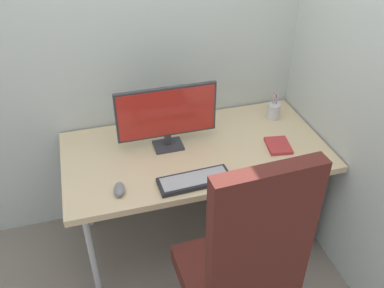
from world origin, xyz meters
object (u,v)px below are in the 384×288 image
Objects in this scene: pen_holder at (274,111)px; keyboard at (195,180)px; monitor at (167,114)px; office_chair at (242,268)px; filing_cabinet at (266,194)px; notebook at (278,146)px; mouse at (119,189)px.

keyboard is at bearing -144.47° from pen_holder.
monitor reaches higher than keyboard.
office_chair is 3.33× the size of keyboard.
filing_cabinet is 3.29× the size of notebook.
monitor reaches higher than pen_holder.
notebook is at bearing 15.86° from mouse.
monitor is (-0.12, 0.93, 0.28)m from office_chair.
notebook is (0.63, -0.20, -0.21)m from monitor.
keyboard is 2.15× the size of pen_holder.
pen_holder is 1.08× the size of notebook.
notebook is (-0.01, -0.08, 0.46)m from filing_cabinet.
notebook is at bearing -93.74° from filing_cabinet.
filing_cabinet is 5.23× the size of mouse.
filing_cabinet is 0.97× the size of monitor.
keyboard is 2.32× the size of notebook.
mouse is at bearing 175.64° from keyboard.
mouse reaches higher than keyboard.
monitor is 0.43m from keyboard.
notebook is (-0.11, -0.32, -0.04)m from pen_holder.
mouse is at bearing -166.85° from filing_cabinet.
pen_holder is at bearing 30.36° from mouse.
monitor is 3.41× the size of notebook.
mouse reaches higher than notebook.
filing_cabinet is 0.57m from pen_holder.
office_chair is at bearing -82.80° from monitor.
notebook is (0.98, 0.14, -0.01)m from mouse.
keyboard is 0.60m from notebook.
office_chair is 12.26× the size of mouse.
pen_holder is at bearing 65.30° from filing_cabinet.
keyboard reaches higher than filing_cabinet.
pen_holder is (0.75, 0.12, -0.16)m from monitor.
office_chair reaches higher than filing_cabinet.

